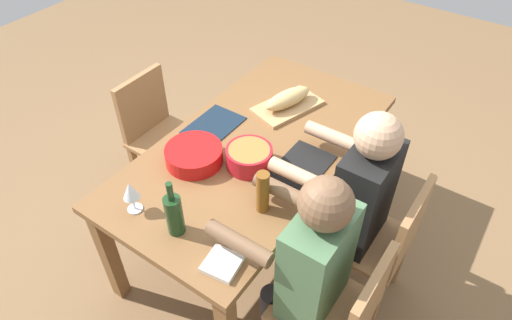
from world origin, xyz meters
The scene contains 18 objects.
ground_plane centered at (0.00, 0.00, 0.00)m, with size 8.00×8.00×0.00m, color brown.
dining_table centered at (0.00, 0.00, 0.65)m, with size 1.69×0.89×0.74m.
chair_far_center centered at (0.00, 0.77, 0.48)m, with size 0.40×0.40×0.85m.
diner_far_center centered at (0.00, 0.59, 0.70)m, with size 0.41×0.53×1.20m.
chair_near_center centered at (0.00, -0.77, 0.48)m, with size 0.40×0.40×0.85m.
chair_far_right centered at (0.47, 0.77, 0.48)m, with size 0.40×0.40×0.85m.
diner_far_right centered at (0.47, 0.59, 0.70)m, with size 0.41×0.53×1.20m.
serving_bowl_greens centered at (0.29, -0.18, 0.79)m, with size 0.29×0.29×0.09m.
serving_bowl_fruit centered at (0.15, 0.06, 0.80)m, with size 0.23×0.23×0.10m.
cutting_board centered at (-0.38, -0.04, 0.75)m, with size 0.40×0.22×0.02m, color tan.
bread_loaf centered at (-0.38, -0.04, 0.81)m, with size 0.32×0.11×0.09m, color tan.
wine_bottle centered at (0.67, 0.04, 0.85)m, with size 0.08×0.08×0.29m.
beer_bottle centered at (0.35, 0.28, 0.85)m, with size 0.06×0.06×0.22m, color brown.
wine_glass centered at (0.69, -0.20, 0.86)m, with size 0.08×0.08×0.17m.
placemat_far_center centered at (0.00, 0.29, 0.74)m, with size 0.32×0.23×0.01m, color black.
placemat_near_center centered at (0.00, -0.29, 0.74)m, with size 0.32×0.23×0.01m, color #142333.
fork_far_right centered at (0.61, 0.29, 0.74)m, with size 0.02×0.17×0.01m, color silver.
napkin_stack centered at (0.70, 0.32, 0.75)m, with size 0.14×0.14×0.02m, color white.
Camera 1 is at (1.49, 1.03, 2.30)m, focal length 31.52 mm.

